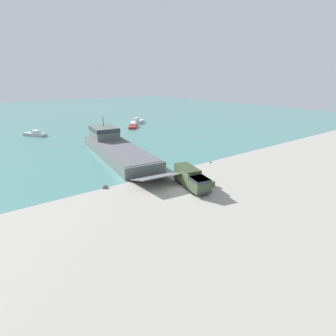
{
  "coord_description": "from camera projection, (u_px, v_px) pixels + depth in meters",
  "views": [
    {
      "loc": [
        -23.06,
        -27.72,
        15.72
      ],
      "look_at": [
        0.97,
        4.77,
        1.84
      ],
      "focal_mm": 28.0,
      "sensor_mm": 36.0,
      "label": 1
    }
  ],
  "objects": [
    {
      "name": "military_truck",
      "position": [
        191.0,
        178.0,
        39.42
      ],
      "size": [
        4.02,
        8.09,
        2.86
      ],
      "rotation": [
        0.0,
        0.0,
        -1.8
      ],
      "color": "#3D4C33",
      "rests_on": "ground_plane"
    },
    {
      "name": "soldier_on_ramp",
      "position": [
        197.0,
        176.0,
        41.62
      ],
      "size": [
        0.43,
        0.5,
        1.76
      ],
      "rotation": [
        0.0,
        0.0,
        3.66
      ],
      "color": "#4C4738",
      "rests_on": "ground_plane"
    },
    {
      "name": "shoreline_rock_c",
      "position": [
        210.0,
        163.0,
        51.54
      ],
      "size": [
        0.51,
        0.51,
        0.51
      ],
      "primitive_type": "sphere",
      "color": "#66605B",
      "rests_on": "ground_plane"
    },
    {
      "name": "ground_plane",
      "position": [
        182.0,
        189.0,
        39.16
      ],
      "size": [
        240.0,
        240.0,
        0.0
      ],
      "primitive_type": "plane",
      "color": "#9E998E"
    },
    {
      "name": "shoreline_rock_a",
      "position": [
        189.0,
        166.0,
        49.24
      ],
      "size": [
        1.0,
        1.0,
        1.0
      ],
      "primitive_type": "sphere",
      "color": "gray",
      "rests_on": "ground_plane"
    },
    {
      "name": "moored_boat_b",
      "position": [
        133.0,
        126.0,
        88.43
      ],
      "size": [
        6.12,
        7.65,
        1.41
      ],
      "rotation": [
        0.0,
        0.0,
        2.58
      ],
      "color": "#B22323",
      "rests_on": "ground_plane"
    },
    {
      "name": "moored_boat_c",
      "position": [
        35.0,
        134.0,
        75.38
      ],
      "size": [
        5.7,
        7.11,
        1.65
      ],
      "rotation": [
        0.0,
        0.0,
        0.59
      ],
      "color": "#B7BABF",
      "rests_on": "ground_plane"
    },
    {
      "name": "water_surface",
      "position": [
        39.0,
        117.0,
        113.15
      ],
      "size": [
        240.0,
        180.0,
        0.01
      ],
      "primitive_type": "cube",
      "color": "#477F7A",
      "rests_on": "ground_plane"
    },
    {
      "name": "cargo_crate",
      "position": [
        211.0,
        184.0,
        40.12
      ],
      "size": [
        0.93,
        1.08,
        0.83
      ],
      "primitive_type": "cube",
      "rotation": [
        0.0,
        0.0,
        0.11
      ],
      "color": "#475638",
      "rests_on": "ground_plane"
    },
    {
      "name": "landing_craft",
      "position": [
        115.0,
        146.0,
        57.2
      ],
      "size": [
        11.42,
        35.47,
        7.2
      ],
      "rotation": [
        0.0,
        0.0,
        -0.13
      ],
      "color": "#56605B",
      "rests_on": "ground_plane"
    },
    {
      "name": "moored_boat_a",
      "position": [
        137.0,
        121.0,
        96.12
      ],
      "size": [
        7.69,
        5.1,
        2.0
      ],
      "rotation": [
        0.0,
        0.0,
        5.17
      ],
      "color": "white",
      "rests_on": "ground_plane"
    },
    {
      "name": "shoreline_rock_b",
      "position": [
        105.0,
        188.0,
        39.64
      ],
      "size": [
        0.97,
        0.97,
        0.97
      ],
      "primitive_type": "sphere",
      "color": "#66605B",
      "rests_on": "ground_plane"
    }
  ]
}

